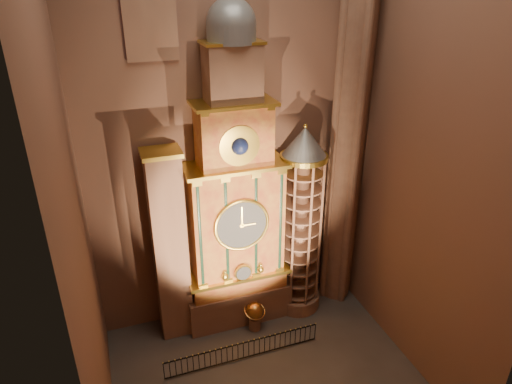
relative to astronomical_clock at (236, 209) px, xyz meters
name	(u,v)px	position (x,y,z in m)	size (l,w,h in m)	color
floor	(269,382)	(0.00, -4.96, -6.68)	(14.00, 14.00, 0.00)	#383330
wall_back	(227,119)	(0.00, 1.04, 4.32)	(22.00, 22.00, 0.00)	brown
wall_left	(69,192)	(-7.00, -4.96, 4.32)	(22.00, 22.00, 0.00)	brown
wall_right	(432,143)	(7.00, -4.96, 4.32)	(22.00, 22.00, 0.00)	brown
astronomical_clock	(236,209)	(0.00, 0.00, 0.00)	(5.60, 2.41, 16.70)	#8C634C
portrait_tower	(170,247)	(-3.40, 0.02, -1.53)	(1.80, 1.60, 10.20)	#8C634C
stair_turret	(301,225)	(3.50, -0.26, -1.41)	(2.50, 2.50, 10.80)	#8C634C
gothic_pier	(351,113)	(6.10, 0.04, 4.32)	(2.04, 2.04, 22.00)	#8C634C
celestial_globe	(255,314)	(0.53, -1.36, -5.68)	(1.40, 1.35, 1.66)	#8C634C
iron_railing	(243,351)	(-0.72, -3.24, -6.12)	(7.79, 0.07, 1.02)	black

